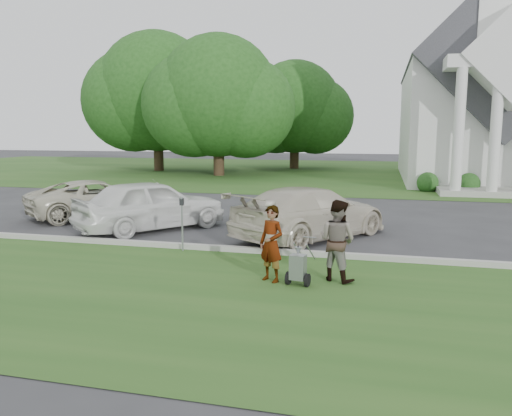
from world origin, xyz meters
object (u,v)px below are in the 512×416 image
at_px(car_a, 98,198).
at_px(person_left, 271,244).
at_px(tree_far, 157,97).
at_px(car_b, 151,205).
at_px(tree_back, 295,111).
at_px(church, 481,85).
at_px(striping_cart, 298,268).
at_px(tree_left, 218,102).
at_px(person_right, 337,241).
at_px(parking_meter_near, 182,218).
at_px(car_c, 311,213).

bearing_deg(car_a, person_left, 179.64).
relative_size(tree_far, car_b, 2.45).
bearing_deg(car_b, tree_far, -27.91).
bearing_deg(tree_back, car_b, -89.64).
relative_size(church, tree_far, 2.07).
bearing_deg(tree_far, tree_back, 26.56).
bearing_deg(striping_cart, tree_far, 129.11).
bearing_deg(tree_left, person_right, -66.10).
xyz_separation_m(striping_cart, person_left, (-0.58, 0.14, 0.42)).
height_order(tree_left, striping_cart, tree_left).
distance_m(tree_left, person_left, 25.73).
distance_m(person_right, car_a, 10.87).
bearing_deg(car_a, parking_meter_near, 178.23).
bearing_deg(person_right, car_c, -48.72).
height_order(tree_left, parking_meter_near, tree_left).
xyz_separation_m(tree_left, tree_back, (4.00, 8.00, -0.38)).
xyz_separation_m(striping_cart, parking_meter_near, (-3.38, 2.16, 0.52)).
relative_size(church, parking_meter_near, 17.09).
bearing_deg(car_c, car_a, 22.08).
bearing_deg(person_left, parking_meter_near, 172.61).
height_order(person_left, person_right, person_right).
xyz_separation_m(car_b, car_c, (5.05, 0.00, -0.05)).
xyz_separation_m(church, tree_far, (-23.01, 1.87, -0.25)).
relative_size(tree_left, car_c, 2.04).
xyz_separation_m(church, car_a, (-15.84, -18.58, -5.27)).
relative_size(tree_far, person_left, 7.34).
distance_m(church, striping_cart, 26.63).
relative_size(church, person_right, 14.23).
distance_m(tree_far, parking_meter_near, 27.96).
xyz_separation_m(church, tree_back, (-13.01, 6.87, -1.21)).
distance_m(tree_back, striping_cart, 32.63).
bearing_deg(car_c, tree_back, -44.57).
bearing_deg(tree_far, person_left, -60.63).
height_order(tree_back, striping_cart, tree_back).
relative_size(striping_cart, person_left, 0.61).
xyz_separation_m(tree_back, striping_cart, (5.61, -31.84, -4.36)).
bearing_deg(person_left, tree_left, 139.26).
height_order(tree_left, car_a, tree_left).
height_order(church, person_left, church).
height_order(tree_left, tree_back, tree_left).
relative_size(tree_back, car_c, 1.85).
height_order(tree_far, car_a, tree_far).
height_order(person_right, car_c, person_right).
height_order(church, car_a, church).
height_order(person_left, parking_meter_near, person_left).
bearing_deg(car_a, car_c, -154.37).
bearing_deg(church, tree_back, 152.15).
xyz_separation_m(church, car_c, (-7.79, -20.37, -5.18)).
bearing_deg(parking_meter_near, church, 64.70).
bearing_deg(person_left, car_c, 115.98).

